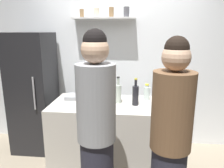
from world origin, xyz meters
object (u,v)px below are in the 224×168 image
Objects in this scene: water_bottle_plastic at (147,93)px; person_grey_hoodie at (97,133)px; baking_pan at (79,97)px; wine_bottle_pale_glass at (118,93)px; wine_bottle_dark_glass at (135,95)px; person_brown_jacket at (170,142)px; utensil_holder at (101,96)px; refrigerator at (34,93)px.

person_grey_hoodie reaches higher than water_bottle_plastic.
wine_bottle_pale_glass is at bearing -12.67° from baking_pan.
person_brown_jacket is (0.29, -0.86, -0.15)m from wine_bottle_dark_glass.
person_brown_jacket reaches higher than utensil_holder.
baking_pan is 1.60× the size of water_bottle_plastic.
person_grey_hoodie is at bearing -97.95° from wine_bottle_pale_glass.
wine_bottle_pale_glass is at bearing -154.63° from water_bottle_plastic.
refrigerator is 1.57m from wine_bottle_dark_glass.
person_brown_jacket reaches higher than wine_bottle_pale_glass.
baking_pan is at bearing 167.33° from wine_bottle_pale_glass.
water_bottle_plastic is 1.17m from person_grey_hoodie.
refrigerator reaches higher than wine_bottle_dark_glass.
baking_pan is 1.58× the size of utensil_holder.
person_grey_hoodie reaches higher than refrigerator.
person_grey_hoodie is at bearing -147.68° from person_brown_jacket.
wine_bottle_dark_glass is at bearing 144.23° from person_brown_jacket.
wine_bottle_dark_glass is 0.28m from water_bottle_plastic.
utensil_holder is at bearing -10.86° from baking_pan.
water_bottle_plastic is (0.37, 0.17, -0.03)m from wine_bottle_pale_glass.
person_grey_hoodie is 1.03× the size of person_brown_jacket.
baking_pan is 0.19× the size of person_grey_hoodie.
baking_pan is 0.91m from water_bottle_plastic.
person_brown_jacket is at bearing -52.91° from utensil_holder.
wine_bottle_pale_glass is at bearing -15.05° from utensil_holder.
person_brown_jacket is (0.14, -1.09, -0.11)m from water_bottle_plastic.
baking_pan is 0.32m from utensil_holder.
wine_bottle_pale_glass is 1.60× the size of water_bottle_plastic.
refrigerator reaches higher than baking_pan.
refrigerator is at bearing 164.59° from wine_bottle_pale_glass.
person_brown_jacket is (0.51, -0.92, -0.15)m from wine_bottle_pale_glass.
refrigerator is at bearing -179.81° from person_brown_jacket.
water_bottle_plastic is 0.12× the size of person_brown_jacket.
baking_pan is at bearing -176.63° from water_bottle_plastic.
wine_bottle_dark_glass reaches higher than utensil_holder.
refrigerator reaches higher than person_brown_jacket.
refrigerator is 1.35m from wine_bottle_pale_glass.
refrigerator is 0.98× the size of person_grey_hoodie.
wine_bottle_dark_glass reaches higher than water_bottle_plastic.
wine_bottle_pale_glass reaches higher than water_bottle_plastic.
water_bottle_plastic is (0.15, 0.23, -0.04)m from wine_bottle_dark_glass.
water_bottle_plastic is at bearing 25.37° from wine_bottle_pale_glass.
person_brown_jacket is at bearing -35.23° from refrigerator.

